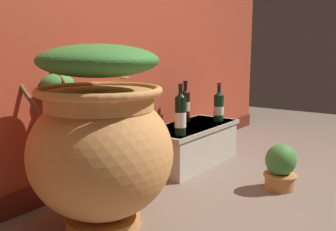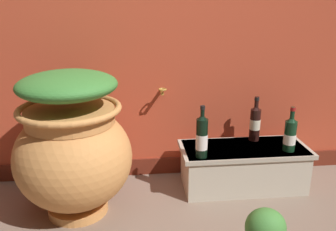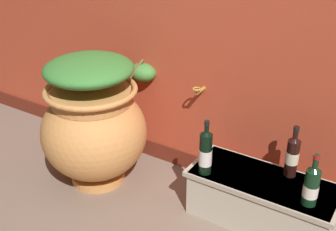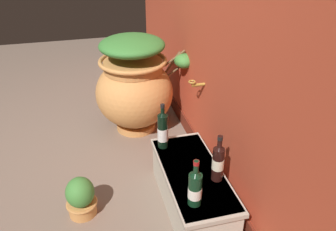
{
  "view_description": "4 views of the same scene",
  "coord_description": "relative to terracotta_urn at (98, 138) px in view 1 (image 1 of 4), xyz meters",
  "views": [
    {
      "loc": [
        -1.77,
        -0.62,
        0.86
      ],
      "look_at": [
        0.07,
        0.7,
        0.45
      ],
      "focal_mm": 40.37,
      "sensor_mm": 36.0,
      "label": 1
    },
    {
      "loc": [
        -0.19,
        -1.32,
        1.27
      ],
      "look_at": [
        0.03,
        0.83,
        0.55
      ],
      "focal_mm": 38.2,
      "sensor_mm": 36.0,
      "label": 2
    },
    {
      "loc": [
        1.17,
        -1.16,
        1.73
      ],
      "look_at": [
        -0.06,
        0.79,
        0.56
      ],
      "focal_mm": 45.9,
      "sensor_mm": 36.0,
      "label": 3
    },
    {
      "loc": [
        2.19,
        0.25,
        1.7
      ],
      "look_at": [
        -0.01,
        0.82,
        0.4
      ],
      "focal_mm": 36.49,
      "sensor_mm": 36.0,
      "label": 4
    }
  ],
  "objects": [
    {
      "name": "wine_bottle_left",
      "position": [
        0.78,
        0.05,
        -0.0
      ],
      "size": [
        0.08,
        0.08,
        0.34
      ],
      "color": "black",
      "rests_on": "stone_ledge"
    },
    {
      "name": "stone_ledge",
      "position": [
        1.1,
        0.17,
        -0.28
      ],
      "size": [
        0.87,
        0.37,
        0.3
      ],
      "color": "beige",
      "rests_on": "ground_plane"
    },
    {
      "name": "ground_plane",
      "position": [
        0.54,
        -0.67,
        -0.44
      ],
      "size": [
        7.0,
        7.0,
        0.0
      ],
      "primitive_type": "plane",
      "color": "#7A6656"
    },
    {
      "name": "wine_bottle_right",
      "position": [
        1.21,
        0.29,
        -0.01
      ],
      "size": [
        0.07,
        0.07,
        0.32
      ],
      "color": "black",
      "rests_on": "stone_ledge"
    },
    {
      "name": "terracotta_urn",
      "position": [
        0.0,
        0.0,
        0.0
      ],
      "size": [
        0.69,
        1.03,
        0.88
      ],
      "color": "#D68E4C",
      "rests_on": "ground_plane"
    },
    {
      "name": "wine_bottle_middle",
      "position": [
        1.38,
        0.09,
        -0.02
      ],
      "size": [
        0.08,
        0.08,
        0.3
      ],
      "color": "black",
      "rests_on": "stone_ledge"
    },
    {
      "name": "potted_shrub",
      "position": [
        0.99,
        -0.55,
        -0.3
      ],
      "size": [
        0.2,
        0.2,
        0.28
      ],
      "color": "#D68E4C",
      "rests_on": "ground_plane"
    }
  ]
}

